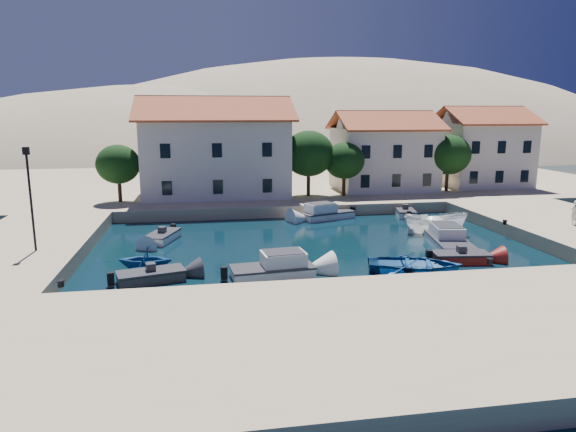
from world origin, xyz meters
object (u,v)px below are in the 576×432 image
(building_mid, at_px, (384,150))
(cabin_cruiser_east, at_px, (449,240))
(building_left, at_px, (215,145))
(pedestrian, at_px, (574,213))
(lamppost, at_px, (30,189))
(building_right, at_px, (481,146))
(boat_east, at_px, (435,234))
(rowboat_south, at_px, (414,271))
(cabin_cruiser_south, at_px, (272,268))

(building_mid, relative_size, cabin_cruiser_east, 1.79)
(building_left, height_order, pedestrian, building_left)
(lamppost, bearing_deg, building_left, 60.10)
(cabin_cruiser_east, bearing_deg, building_left, 48.79)
(building_right, height_order, boat_east, building_right)
(building_right, distance_m, cabin_cruiser_east, 26.87)
(cabin_cruiser_east, bearing_deg, pedestrian, -72.83)
(building_right, bearing_deg, building_left, -176.19)
(cabin_cruiser_east, bearing_deg, building_mid, 3.97)
(building_mid, bearing_deg, building_left, -176.82)
(pedestrian, bearing_deg, building_right, -116.53)
(building_left, distance_m, boat_east, 23.53)
(rowboat_south, bearing_deg, building_right, -18.65)
(pedestrian, bearing_deg, lamppost, -13.21)
(building_mid, height_order, boat_east, building_mid)
(building_right, bearing_deg, cabin_cruiser_south, -136.45)
(building_left, height_order, lamppost, building_left)
(cabin_cruiser_south, bearing_deg, pedestrian, 7.47)
(building_right, height_order, cabin_cruiser_east, building_right)
(building_right, relative_size, lamppost, 1.52)
(building_left, relative_size, pedestrian, 8.14)
(building_left, distance_m, building_mid, 18.04)
(lamppost, distance_m, rowboat_south, 23.21)
(building_mid, height_order, lamppost, building_mid)
(cabin_cruiser_east, bearing_deg, cabin_cruiser_south, 119.82)
(building_left, height_order, building_mid, building_left)
(rowboat_south, height_order, cabin_cruiser_east, cabin_cruiser_east)
(rowboat_south, xyz_separation_m, boat_east, (5.41, 8.72, 0.00))
(building_mid, relative_size, boat_east, 2.20)
(building_right, height_order, pedestrian, building_right)
(building_mid, bearing_deg, boat_east, -96.29)
(cabin_cruiser_south, relative_size, cabin_cruiser_east, 0.83)
(rowboat_south, distance_m, boat_east, 10.26)
(building_right, height_order, lamppost, building_right)
(building_right, distance_m, rowboat_south, 33.47)
(building_mid, height_order, rowboat_south, building_mid)
(boat_east, bearing_deg, building_right, -23.24)
(building_left, bearing_deg, pedestrian, -36.27)
(building_mid, bearing_deg, cabin_cruiser_east, -97.29)
(lamppost, relative_size, cabin_cruiser_south, 1.27)
(building_left, distance_m, lamppost, 23.10)
(cabin_cruiser_east, height_order, boat_east, cabin_cruiser_east)
(cabin_cruiser_east, bearing_deg, building_right, -22.51)
(lamppost, xyz_separation_m, boat_east, (27.62, 3.92, -4.75))
(building_left, distance_m, cabin_cruiser_south, 25.02)
(cabin_cruiser_south, relative_size, boat_east, 1.03)
(building_left, xyz_separation_m, cabin_cruiser_east, (15.32, -19.95, -5.46))
(lamppost, height_order, cabin_cruiser_east, lamppost)
(cabin_cruiser_east, distance_m, pedestrian, 10.55)
(lamppost, bearing_deg, building_mid, 35.45)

